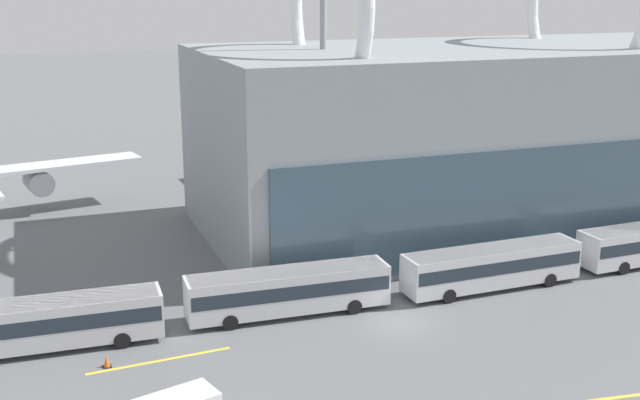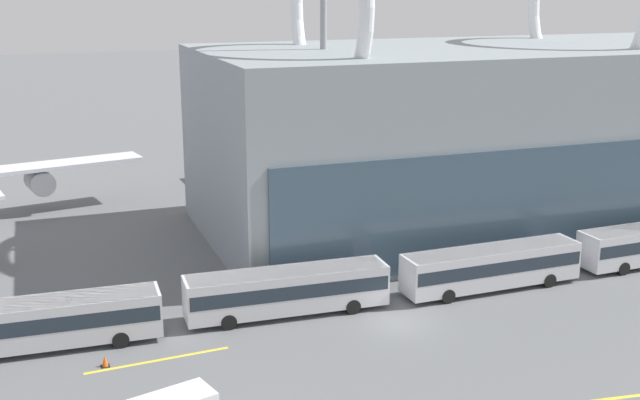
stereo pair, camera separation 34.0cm
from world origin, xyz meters
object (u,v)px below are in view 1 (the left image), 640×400
(shuttle_bus_2, at_px, (288,289))
(floodlight_mast, at_px, (323,0))
(traffic_cone_0, at_px, (107,362))
(airliner_at_gate_far, at_px, (371,121))
(shuttle_bus_1, at_px, (47,321))
(shuttle_bus_3, at_px, (492,265))

(shuttle_bus_2, relative_size, floodlight_mast, 0.44)
(traffic_cone_0, bearing_deg, airliner_at_gate_far, 50.59)
(shuttle_bus_1, bearing_deg, shuttle_bus_3, 1.08)
(airliner_at_gate_far, height_order, shuttle_bus_2, airliner_at_gate_far)
(airliner_at_gate_far, xyz_separation_m, floodlight_mast, (-14.44, -22.67, 14.21))
(shuttle_bus_2, bearing_deg, shuttle_bus_1, -177.56)
(shuttle_bus_2, xyz_separation_m, floodlight_mast, (8.36, 16.05, 17.69))
(airliner_at_gate_far, relative_size, shuttle_bus_3, 2.93)
(traffic_cone_0, bearing_deg, shuttle_bus_2, 16.24)
(airliner_at_gate_far, height_order, traffic_cone_0, airliner_at_gate_far)
(airliner_at_gate_far, distance_m, shuttle_bus_2, 45.07)
(floodlight_mast, bearing_deg, shuttle_bus_3, -68.87)
(shuttle_bus_2, xyz_separation_m, traffic_cone_0, (-11.86, -3.45, -1.48))
(shuttle_bus_1, relative_size, floodlight_mast, 0.44)
(shuttle_bus_1, distance_m, shuttle_bus_2, 14.79)
(airliner_at_gate_far, distance_m, shuttle_bus_3, 40.26)
(floodlight_mast, bearing_deg, shuttle_bus_2, -117.51)
(shuttle_bus_2, relative_size, shuttle_bus_3, 1.00)
(traffic_cone_0, bearing_deg, floodlight_mast, 43.97)
(airliner_at_gate_far, xyz_separation_m, traffic_cone_0, (-34.66, -42.17, -4.95))
(airliner_at_gate_far, xyz_separation_m, shuttle_bus_3, (-8.01, -39.31, -3.48))
(shuttle_bus_3, height_order, floodlight_mast, floodlight_mast)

